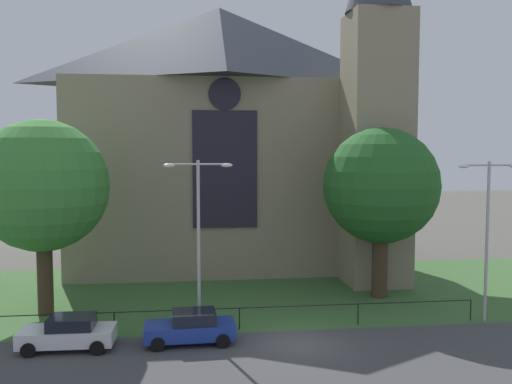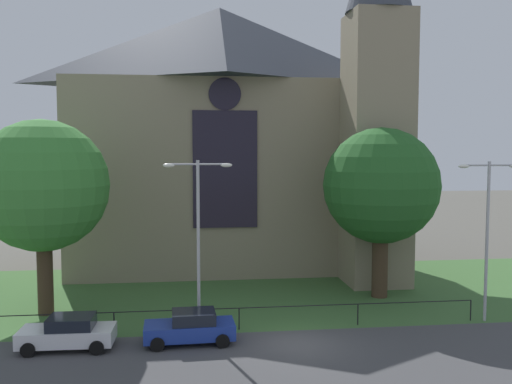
% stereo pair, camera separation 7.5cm
% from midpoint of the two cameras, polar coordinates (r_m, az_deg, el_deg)
% --- Properties ---
extents(ground, '(160.00, 160.00, 0.00)m').
position_cam_midpoint_polar(ground, '(36.32, 1.29, -10.06)').
color(ground, '#56544C').
extents(road_asphalt, '(120.00, 8.00, 0.01)m').
position_cam_midpoint_polar(road_asphalt, '(25.05, 5.33, -16.85)').
color(road_asphalt, '#424244').
rests_on(road_asphalt, ground).
extents(grass_verge, '(120.00, 20.00, 0.01)m').
position_cam_midpoint_polar(grass_verge, '(34.41, 1.77, -10.88)').
color(grass_verge, '#3D6633').
rests_on(grass_verge, ground).
extents(church_building, '(23.20, 16.20, 26.00)m').
position_cam_midpoint_polar(church_building, '(43.46, -2.58, 5.98)').
color(church_building, gray).
rests_on(church_building, ground).
extents(iron_railing, '(24.72, 0.07, 1.13)m').
position_cam_midpoint_polar(iron_railing, '(28.60, -1.67, -12.10)').
color(iron_railing, black).
rests_on(iron_railing, ground).
extents(tree_right_near, '(7.04, 7.04, 10.40)m').
position_cam_midpoint_polar(tree_right_near, '(34.60, 12.77, 0.57)').
color(tree_right_near, '#423021').
rests_on(tree_right_near, ground).
extents(tree_left_near, '(7.18, 7.18, 10.71)m').
position_cam_midpoint_polar(tree_left_near, '(32.27, -20.98, 0.57)').
color(tree_left_near, '#423021').
rests_on(tree_left_near, ground).
extents(streetlamp_near, '(3.37, 0.26, 8.55)m').
position_cam_midpoint_polar(streetlamp_near, '(27.46, -5.87, -3.29)').
color(streetlamp_near, '#B2B2B7').
rests_on(streetlamp_near, ground).
extents(streetlamp_far, '(3.37, 0.26, 8.45)m').
position_cam_midpoint_polar(streetlamp_far, '(31.54, 22.72, -2.71)').
color(streetlamp_far, '#B2B2B7').
rests_on(streetlamp_far, ground).
extents(parked_car_white, '(4.24, 2.11, 1.51)m').
position_cam_midpoint_polar(parked_car_white, '(27.43, -18.61, -13.51)').
color(parked_car_white, silver).
rests_on(parked_car_white, ground).
extents(parked_car_blue, '(4.26, 2.15, 1.51)m').
position_cam_midpoint_polar(parked_car_blue, '(26.98, -6.65, -13.61)').
color(parked_car_blue, '#1E3899').
rests_on(parked_car_blue, ground).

